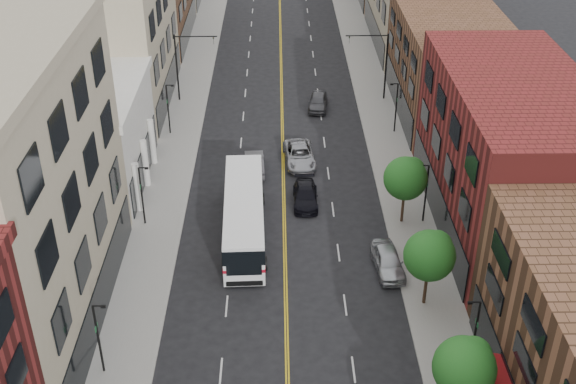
{
  "coord_description": "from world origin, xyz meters",
  "views": [
    {
      "loc": [
        -0.45,
        -23.65,
        31.67
      ],
      "look_at": [
        0.24,
        20.53,
        5.0
      ],
      "focal_mm": 45.0,
      "sensor_mm": 36.0,
      "label": 1
    }
  ],
  "objects_px": {
    "car_lane_a": "(305,196)",
    "car_lane_b": "(300,155)",
    "car_parked_far": "(388,261)",
    "car_lane_behind": "(254,163)",
    "car_lane_c": "(318,102)",
    "city_bus": "(244,213)"
  },
  "relations": [
    {
      "from": "car_lane_a",
      "to": "car_lane_c",
      "type": "xyz_separation_m",
      "value": [
        2.01,
        18.76,
        0.07
      ]
    },
    {
      "from": "city_bus",
      "to": "car_lane_c",
      "type": "bearing_deg",
      "value": 71.66
    },
    {
      "from": "city_bus",
      "to": "car_lane_behind",
      "type": "relative_size",
      "value": 2.8
    },
    {
      "from": "car_parked_far",
      "to": "car_lane_behind",
      "type": "xyz_separation_m",
      "value": [
        -9.92,
        14.67,
        -0.02
      ]
    },
    {
      "from": "city_bus",
      "to": "car_lane_behind",
      "type": "distance_m",
      "value": 10.13
    },
    {
      "from": "car_lane_behind",
      "to": "city_bus",
      "type": "bearing_deg",
      "value": 84.27
    },
    {
      "from": "car_parked_far",
      "to": "car_lane_behind",
      "type": "distance_m",
      "value": 17.71
    },
    {
      "from": "car_lane_a",
      "to": "car_lane_c",
      "type": "relative_size",
      "value": 1.07
    },
    {
      "from": "car_lane_behind",
      "to": "car_lane_a",
      "type": "bearing_deg",
      "value": 125.71
    },
    {
      "from": "car_lane_a",
      "to": "car_lane_b",
      "type": "height_order",
      "value": "car_lane_b"
    },
    {
      "from": "car_lane_behind",
      "to": "car_lane_b",
      "type": "bearing_deg",
      "value": -162.33
    },
    {
      "from": "car_parked_far",
      "to": "car_lane_a",
      "type": "xyz_separation_m",
      "value": [
        -5.58,
        9.23,
        -0.1
      ]
    },
    {
      "from": "city_bus",
      "to": "car_lane_a",
      "type": "xyz_separation_m",
      "value": [
        4.85,
        4.6,
        -1.28
      ]
    },
    {
      "from": "city_bus",
      "to": "car_lane_b",
      "type": "bearing_deg",
      "value": 66.44
    },
    {
      "from": "car_parked_far",
      "to": "car_lane_b",
      "type": "relative_size",
      "value": 0.84
    },
    {
      "from": "car_parked_far",
      "to": "car_lane_c",
      "type": "xyz_separation_m",
      "value": [
        -3.57,
        27.98,
        -0.03
      ]
    },
    {
      "from": "car_lane_c",
      "to": "car_lane_behind",
      "type": "bearing_deg",
      "value": -108.77
    },
    {
      "from": "car_parked_far",
      "to": "car_lane_a",
      "type": "bearing_deg",
      "value": 116.23
    },
    {
      "from": "car_lane_a",
      "to": "car_lane_b",
      "type": "distance_m",
      "value": 6.97
    },
    {
      "from": "car_parked_far",
      "to": "car_lane_a",
      "type": "relative_size",
      "value": 0.97
    },
    {
      "from": "car_lane_b",
      "to": "city_bus",
      "type": "bearing_deg",
      "value": -116.33
    },
    {
      "from": "car_lane_behind",
      "to": "car_lane_b",
      "type": "xyz_separation_m",
      "value": [
        4.06,
        1.52,
        0.0
      ]
    }
  ]
}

